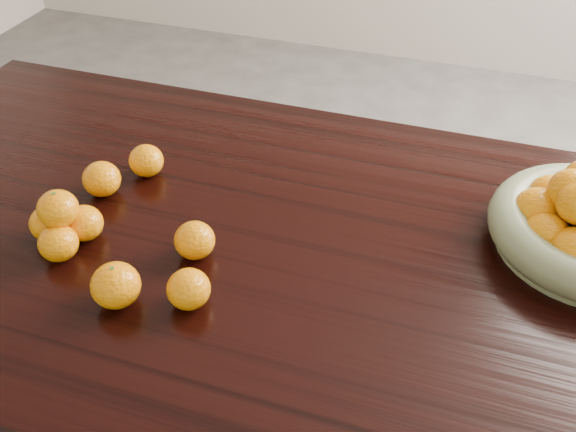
% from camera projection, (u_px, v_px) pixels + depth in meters
% --- Properties ---
extents(dining_table, '(2.00, 1.00, 0.75)m').
position_uv_depth(dining_table, '(291.00, 277.00, 1.26)').
color(dining_table, black).
rests_on(dining_table, ground).
extents(orange_pyramid, '(0.13, 0.14, 0.12)m').
position_uv_depth(orange_pyramid, '(62.00, 224.00, 1.17)').
color(orange_pyramid, '#FD9A07').
rests_on(orange_pyramid, dining_table).
extents(loose_orange_0, '(0.08, 0.08, 0.08)m').
position_uv_depth(loose_orange_0, '(116.00, 285.00, 1.06)').
color(loose_orange_0, '#FD9A07').
rests_on(loose_orange_0, dining_table).
extents(loose_orange_1, '(0.07, 0.07, 0.07)m').
position_uv_depth(loose_orange_1, '(195.00, 240.00, 1.16)').
color(loose_orange_1, '#FD9A07').
rests_on(loose_orange_1, dining_table).
extents(loose_orange_2, '(0.07, 0.07, 0.07)m').
position_uv_depth(loose_orange_2, '(189.00, 289.00, 1.06)').
color(loose_orange_2, '#FD9A07').
rests_on(loose_orange_2, dining_table).
extents(loose_orange_3, '(0.08, 0.08, 0.07)m').
position_uv_depth(loose_orange_3, '(102.00, 179.00, 1.30)').
color(loose_orange_3, '#FD9A07').
rests_on(loose_orange_3, dining_table).
extents(loose_orange_4, '(0.07, 0.07, 0.07)m').
position_uv_depth(loose_orange_4, '(146.00, 161.00, 1.36)').
color(loose_orange_4, '#FD9A07').
rests_on(loose_orange_4, dining_table).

